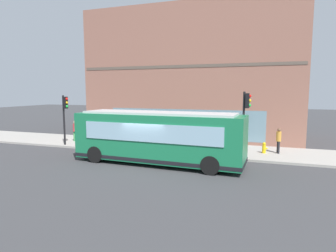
{
  "coord_description": "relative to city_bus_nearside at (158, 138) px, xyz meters",
  "views": [
    {
      "loc": [
        -14.99,
        -6.3,
        4.27
      ],
      "look_at": [
        2.85,
        -0.24,
        1.96
      ],
      "focal_mm": 30.47,
      "sensor_mm": 36.0,
      "label": 1
    }
  ],
  "objects": [
    {
      "name": "ground",
      "position": [
        -0.47,
        0.42,
        -1.55
      ],
      "size": [
        120.0,
        120.0,
        0.0
      ],
      "primitive_type": "plane",
      "color": "#38383A"
    },
    {
      "name": "fire_hydrant",
      "position": [
        4.32,
        -5.95,
        -1.04
      ],
      "size": [
        0.35,
        0.35,
        0.74
      ],
      "color": "yellow",
      "rests_on": "sidewalk_curb"
    },
    {
      "name": "sidewalk_curb",
      "position": [
        4.51,
        0.42,
        -1.48
      ],
      "size": [
        4.77,
        40.0,
        0.15
      ],
      "primitive_type": "cube",
      "color": "#9E9991",
      "rests_on": "ground"
    },
    {
      "name": "newspaper_vending_box",
      "position": [
        3.42,
        -0.52,
        -0.95
      ],
      "size": [
        0.44,
        0.42,
        0.9
      ],
      "color": "#BF3F19",
      "rests_on": "sidewalk_curb"
    },
    {
      "name": "pedestrian_walking_along_curb",
      "position": [
        4.64,
        2.56,
        -0.45
      ],
      "size": [
        0.32,
        0.32,
        1.66
      ],
      "color": "#99994C",
      "rests_on": "sidewalk_curb"
    },
    {
      "name": "traffic_light_down_block",
      "position": [
        2.55,
        8.54,
        1.25
      ],
      "size": [
        0.32,
        0.49,
        3.81
      ],
      "color": "black",
      "rests_on": "sidewalk_curb"
    },
    {
      "name": "pedestrian_near_hydrant",
      "position": [
        4.1,
        8.87,
        -0.43
      ],
      "size": [
        0.32,
        0.32,
        1.69
      ],
      "color": "#3F8C4C",
      "rests_on": "sidewalk_curb"
    },
    {
      "name": "pedestrian_by_light_pole",
      "position": [
        5.27,
        7.07,
        -0.42
      ],
      "size": [
        0.32,
        0.32,
        1.71
      ],
      "color": "#3359A5",
      "rests_on": "sidewalk_curb"
    },
    {
      "name": "traffic_light_near_corner",
      "position": [
        2.52,
        -4.8,
        1.45
      ],
      "size": [
        0.32,
        0.49,
        4.09
      ],
      "color": "black",
      "rests_on": "sidewalk_curb"
    },
    {
      "name": "pedestrian_near_building_entrance",
      "position": [
        4.56,
        -6.84,
        -0.43
      ],
      "size": [
        0.32,
        0.32,
        1.69
      ],
      "color": "black",
      "rests_on": "sidewalk_curb"
    },
    {
      "name": "building_corner",
      "position": [
        11.51,
        0.42,
        4.12
      ],
      "size": [
        9.27,
        18.46,
        11.36
      ],
      "color": "#8C5B4C",
      "rests_on": "ground"
    },
    {
      "name": "city_bus_nearside",
      "position": [
        0.0,
        0.0,
        0.0
      ],
      "size": [
        2.98,
        10.14,
        3.07
      ],
      "color": "#197247",
      "rests_on": "ground"
    }
  ]
}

